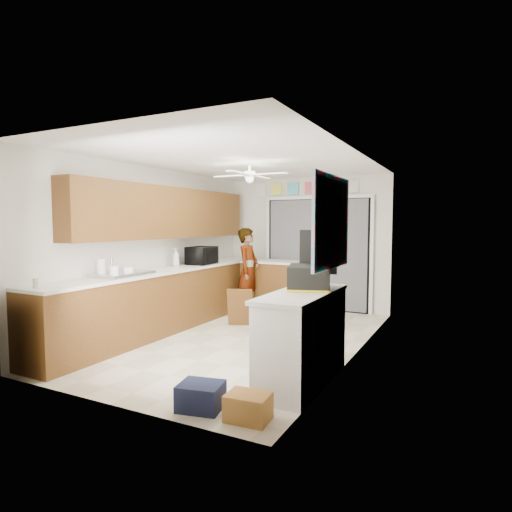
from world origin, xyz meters
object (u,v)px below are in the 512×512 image
at_px(paper_towel_roll, 101,268).
at_px(suitcase, 309,277).
at_px(soap_bottle, 176,257).
at_px(dog, 263,314).
at_px(navy_crate, 201,396).
at_px(microwave, 202,255).
at_px(cup, 128,271).
at_px(man, 248,271).
at_px(cardboard_box, 248,407).

xyz_separation_m(paper_towel_roll, suitcase, (2.76, 0.29, 0.00)).
xyz_separation_m(soap_bottle, dog, (1.42, 0.31, -0.86)).
distance_m(soap_bottle, suitcase, 3.04).
bearing_deg(navy_crate, microwave, 123.88).
bearing_deg(dog, cup, -134.18).
height_order(soap_bottle, cup, soap_bottle).
height_order(paper_towel_roll, dog, paper_towel_roll).
bearing_deg(cup, dog, 53.62).
relative_size(suitcase, man, 0.37).
xyz_separation_m(cup, paper_towel_roll, (-0.22, -0.25, 0.06)).
height_order(cup, navy_crate, cup).
height_order(microwave, navy_crate, microwave).
bearing_deg(suitcase, paper_towel_roll, 168.17).
bearing_deg(suitcase, cup, 163.03).
distance_m(soap_bottle, cup, 1.34).
relative_size(paper_towel_roll, man, 0.15).
bearing_deg(man, cardboard_box, -157.96).
distance_m(soap_bottle, paper_towel_roll, 1.57).
bearing_deg(dog, man, 121.44).
height_order(soap_bottle, dog, soap_bottle).
bearing_deg(paper_towel_roll, cardboard_box, -19.87).
bearing_deg(paper_towel_roll, suitcase, 6.05).
distance_m(paper_towel_roll, man, 2.88).
bearing_deg(soap_bottle, microwave, 65.57).
distance_m(microwave, navy_crate, 3.73).
bearing_deg(man, suitcase, -146.28).
distance_m(cup, suitcase, 2.54).
xyz_separation_m(microwave, soap_bottle, (-0.20, -0.45, -0.00)).
xyz_separation_m(soap_bottle, suitcase, (2.75, -1.28, -0.02)).
distance_m(soap_bottle, dog, 1.69).
relative_size(soap_bottle, dog, 0.50).
relative_size(cardboard_box, man, 0.23).
distance_m(suitcase, man, 3.24).
bearing_deg(suitcase, microwave, 128.02).
bearing_deg(cardboard_box, soap_bottle, 136.53).
relative_size(paper_towel_roll, dog, 0.41).
bearing_deg(suitcase, navy_crate, -131.17).
bearing_deg(navy_crate, paper_towel_roll, 156.31).
height_order(microwave, cardboard_box, microwave).
bearing_deg(microwave, man, -38.80).
relative_size(microwave, cup, 3.80).
bearing_deg(man, navy_crate, -163.89).
bearing_deg(navy_crate, dog, 105.43).
relative_size(soap_bottle, man, 0.19).
bearing_deg(microwave, cup, 174.58).
distance_m(navy_crate, dog, 2.96).
relative_size(microwave, paper_towel_roll, 2.27).
bearing_deg(navy_crate, cup, 148.45).
relative_size(soap_bottle, cup, 2.04).
distance_m(cup, man, 2.58).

